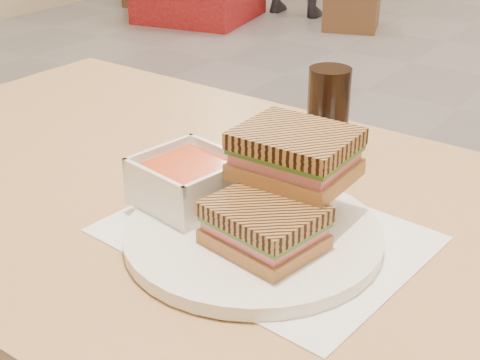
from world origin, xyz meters
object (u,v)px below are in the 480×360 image
Objects in this scene: main_table at (202,263)px; cola_glass at (328,112)px; soup_bowl at (188,183)px; panini_lower at (264,226)px; plate at (253,235)px.

cola_glass is (0.08, 0.21, 0.18)m from main_table.
soup_bowl is 0.98× the size of panini_lower.
cola_glass is (-0.05, 0.27, 0.06)m from plate.
main_table is 9.44× the size of soup_bowl.
main_table is at bearing 151.01° from panini_lower.
panini_lower is at bearing -28.99° from main_table.
soup_bowl reaches higher than plate.
main_table is at bearing 115.70° from soup_bowl.
cola_glass reaches higher than soup_bowl.
main_table is 0.24m from panini_lower.
main_table is at bearing -110.68° from cola_glass.
cola_glass is (0.05, 0.26, 0.02)m from soup_bowl.
panini_lower is at bearing -13.69° from soup_bowl.
plate is at bearing -79.30° from cola_glass.
soup_bowl is (0.03, -0.06, 0.16)m from main_table.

